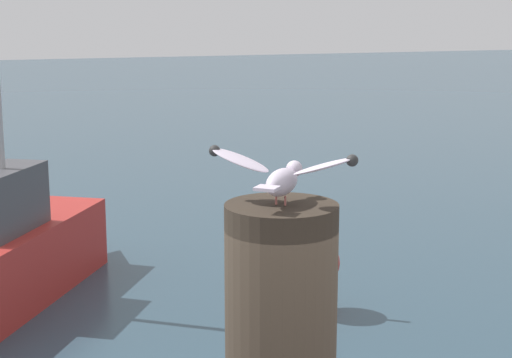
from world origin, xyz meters
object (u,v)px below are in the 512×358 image
at_px(mooring_post, 281,346).
at_px(channel_buoy, 315,272).
at_px(boat_red, 23,251).
at_px(seagull, 282,174).

bearing_deg(mooring_post, channel_buoy, 61.91).
bearing_deg(mooring_post, boat_red, 91.81).
height_order(seagull, channel_buoy, seagull).
height_order(mooring_post, channel_buoy, mooring_post).
height_order(seagull, boat_red, boat_red).
xyz_separation_m(seagull, boat_red, (-0.22, 6.89, -2.15)).
xyz_separation_m(mooring_post, seagull, (0.00, 0.00, 0.68)).
distance_m(mooring_post, seagull, 0.68).
relative_size(mooring_post, seagull, 2.32).
distance_m(mooring_post, channel_buoy, 5.96).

